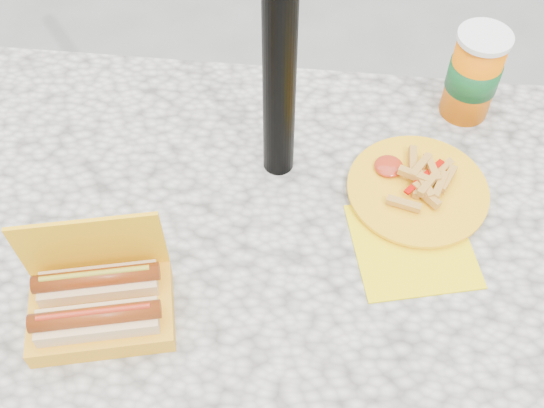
# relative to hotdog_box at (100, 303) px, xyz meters

# --- Properties ---
(picnic_table) EXTENTS (1.20, 0.80, 0.75)m
(picnic_table) POSITION_rel_hotdog_box_xyz_m (0.22, 0.15, -0.14)
(picnic_table) COLOR beige
(picnic_table) RESTS_ON ground
(hotdog_box) EXTENTS (0.22, 0.17, 0.16)m
(hotdog_box) POSITION_rel_hotdog_box_xyz_m (0.00, 0.00, 0.00)
(hotdog_box) COLOR #F6AE10
(hotdog_box) RESTS_ON picnic_table
(fries_plate) EXTENTS (0.23, 0.32, 0.04)m
(fries_plate) POSITION_rel_hotdog_box_xyz_m (0.45, 0.26, -0.02)
(fries_plate) COLOR yellow
(fries_plate) RESTS_ON picnic_table
(soda_cup) EXTENTS (0.09, 0.09, 0.17)m
(soda_cup) POSITION_rel_hotdog_box_xyz_m (0.53, 0.47, 0.05)
(soda_cup) COLOR #FF6D00
(soda_cup) RESTS_ON picnic_table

